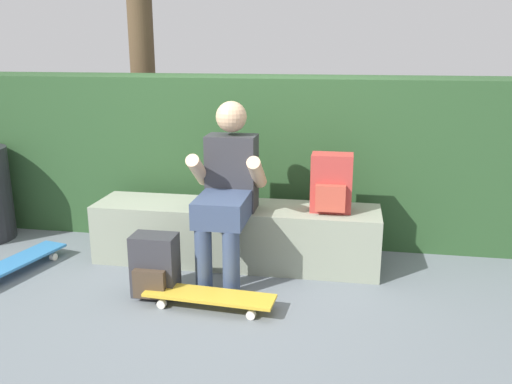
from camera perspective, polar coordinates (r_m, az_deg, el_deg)
name	(u,v)px	position (r m, az deg, el deg)	size (l,w,h in m)	color
ground_plane	(226,280)	(3.71, -3.19, -9.27)	(24.00, 24.00, 0.00)	slate
bench_main	(236,234)	(3.92, -2.17, -4.48)	(2.05, 0.46, 0.43)	gray
person_skater	(227,186)	(3.60, -3.04, 0.67)	(0.49, 0.62, 1.18)	#333338
skateboard_near_person	(209,296)	(3.32, -4.98, -10.98)	(0.81, 0.26, 0.09)	gold
skateboard_beside_bench	(16,263)	(4.13, -24.14, -6.88)	(0.37, 0.82, 0.09)	teal
backpack_on_bench	(331,184)	(3.71, 8.01, 0.86)	(0.28, 0.23, 0.40)	#B23833
backpack_on_ground	(155,266)	(3.48, -10.70, -7.77)	(0.28, 0.23, 0.40)	#333338
hedge_row	(266,156)	(4.48, 1.11, 3.85)	(5.96, 0.67, 1.30)	#294B27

